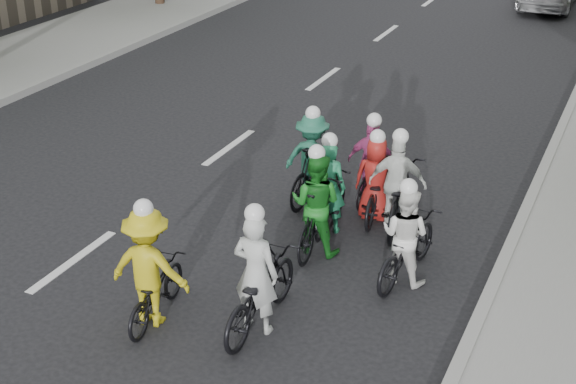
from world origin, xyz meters
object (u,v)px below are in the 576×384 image
Objects in this scene: cyclist_4 at (376,186)px; cyclist_1 at (317,210)px; cyclist_5 at (330,196)px; cyclist_6 at (406,243)px; cyclist_3 at (373,170)px; cyclist_7 at (313,164)px; cyclist_8 at (398,193)px; cyclist_0 at (259,287)px; cyclist_2 at (151,276)px.

cyclist_1 is at bearing 65.21° from cyclist_4.
cyclist_6 is (1.59, -0.96, -0.01)m from cyclist_5.
cyclist_1 is at bearing 86.09° from cyclist_3.
cyclist_6 is 2.88m from cyclist_7.
cyclist_8 is (0.68, -0.69, -0.00)m from cyclist_3.
cyclist_7 reaches higher than cyclist_5.
cyclist_0 is at bearing 62.54° from cyclist_6.
cyclist_8 is at bearing -129.29° from cyclist_1.
cyclist_2 reaches higher than cyclist_5.
cyclist_5 is (-0.19, 2.95, -0.01)m from cyclist_0.
cyclist_2 is 4.52m from cyclist_8.
cyclist_0 reaches higher than cyclist_7.
cyclist_5 reaches higher than cyclist_6.
cyclist_2 is 1.04× the size of cyclist_4.
cyclist_5 is at bearing 46.01° from cyclist_4.
cyclist_4 is at bearing -31.94° from cyclist_8.
cyclist_3 is 1.28m from cyclist_5.
cyclist_5 reaches higher than cyclist_4.
cyclist_0 is 1.06× the size of cyclist_7.
cyclist_1 is 1.56m from cyclist_8.
cyclist_1 is 0.92× the size of cyclist_8.
cyclist_0 is 4.19m from cyclist_3.
cyclist_8 is (-0.60, 1.50, 0.03)m from cyclist_6.
cyclist_2 is (-1.36, -0.48, 0.08)m from cyclist_0.
cyclist_3 is (1.46, 4.67, -0.08)m from cyclist_2.
cyclist_0 is 1.06× the size of cyclist_2.
cyclist_0 reaches higher than cyclist_8.
cyclist_8 is (2.15, 3.98, -0.08)m from cyclist_2.
cyclist_1 is 1.98m from cyclist_3.
cyclist_1 is 1.09× the size of cyclist_5.
cyclist_7 reaches higher than cyclist_8.
cyclist_4 is 1.03× the size of cyclist_5.
cyclist_3 is at bearing -154.32° from cyclist_7.
cyclist_8 is (0.98, 0.55, 0.01)m from cyclist_5.
cyclist_0 reaches higher than cyclist_6.
cyclist_7 is (-0.66, 0.84, 0.09)m from cyclist_5.
cyclist_2 reaches higher than cyclist_7.
cyclist_5 is (-0.30, -1.24, -0.01)m from cyclist_3.
cyclist_0 is 2.23m from cyclist_1.
cyclist_7 is (-2.25, 1.80, 0.11)m from cyclist_6.
cyclist_1 is at bearing -1.21° from cyclist_6.
cyclist_8 is (1.64, -0.30, -0.08)m from cyclist_7.
cyclist_3 is at bearing -52.12° from cyclist_6.
cyclist_7 is at bearing -19.43° from cyclist_8.
cyclist_6 reaches higher than cyclist_4.
cyclist_4 is (0.46, 1.46, -0.13)m from cyclist_1.
cyclist_7 is 0.91× the size of cyclist_8.
cyclist_1 is 1.53m from cyclist_4.
cyclist_3 is at bearing -71.41° from cyclist_4.
cyclist_3 is 0.82× the size of cyclist_8.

